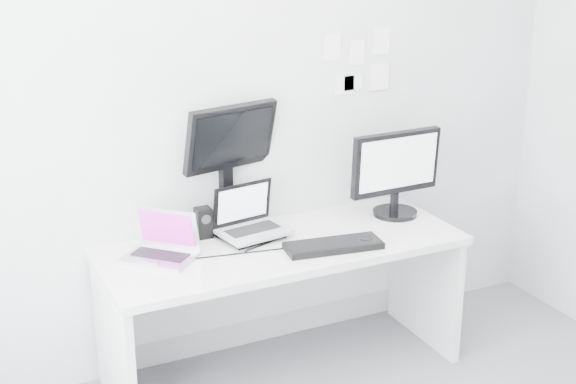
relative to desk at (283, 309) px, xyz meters
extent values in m
plane|color=silver|center=(0.00, 0.35, 0.99)|extent=(3.60, 0.00, 3.60)
cube|color=silver|center=(0.00, 0.00, 0.00)|extent=(1.80, 0.70, 0.73)
cube|color=#AAAAAE|center=(-0.61, 0.07, 0.49)|extent=(0.40, 0.40, 0.24)
cube|color=black|center=(-0.32, 0.24, 0.44)|extent=(0.10, 0.10, 0.15)
cube|color=#A9ABB0|center=(-0.10, 0.11, 0.50)|extent=(0.37, 0.31, 0.28)
cube|color=black|center=(-0.16, 0.30, 0.70)|extent=(0.53, 0.28, 0.68)
cube|color=black|center=(0.72, 0.09, 0.60)|extent=(0.53, 0.25, 0.48)
cube|color=black|center=(0.19, -0.17, 0.38)|extent=(0.49, 0.23, 0.03)
ellipsoid|color=black|center=(0.35, -0.21, 0.38)|extent=(0.13, 0.11, 0.04)
cube|color=white|center=(0.45, 0.34, 1.26)|extent=(0.10, 0.00, 0.14)
cube|color=white|center=(0.60, 0.34, 1.22)|extent=(0.09, 0.00, 0.13)
cube|color=white|center=(0.75, 0.34, 1.26)|extent=(0.10, 0.00, 0.14)
cube|color=white|center=(0.58, 0.34, 1.05)|extent=(0.11, 0.00, 0.08)
cube|color=white|center=(0.74, 0.34, 1.07)|extent=(0.12, 0.00, 0.15)
cube|color=white|center=(0.53, 0.34, 1.05)|extent=(0.12, 0.00, 0.10)
camera|label=1|loc=(-1.58, -3.34, 1.90)|focal=50.41mm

